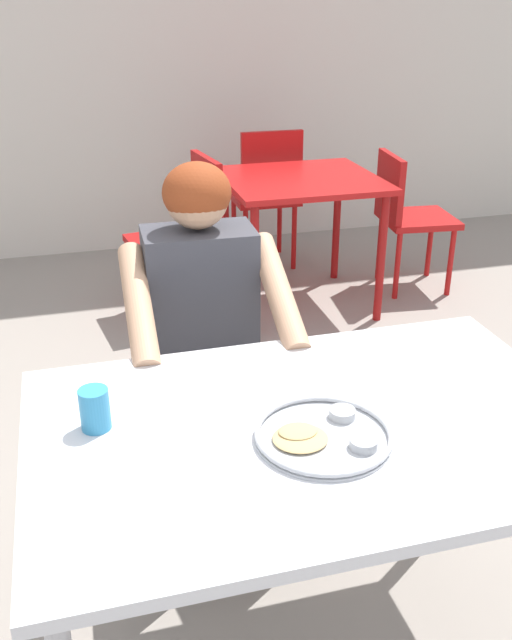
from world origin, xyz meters
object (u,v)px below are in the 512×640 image
Objects in this scene: drinking_cup at (95,408)px; table_background_red at (301,195)px; table_foreground at (313,449)px; chair_red_far at (267,189)px; thali_tray at (323,435)px; chair_red_right at (406,211)px; chair_red_left at (187,228)px; chair_foreground at (197,356)px; diner_foreground at (206,325)px.

drinking_cup reaches higher than table_background_red.
chair_red_far reaches higher than table_foreground.
drinking_cup is 2.48m from table_background_red.
chair_red_far is (-0.01, 0.62, -0.12)m from table_background_red.
drinking_cup is at bearing 159.68° from thali_tray.
chair_red_right is 0.88m from chair_red_far.
chair_red_left is (0.12, 2.39, -0.28)m from thali_tray.
drinking_cup is at bearing 167.24° from table_foreground.
chair_red_left is (-0.62, 0.05, -0.15)m from table_background_red.
chair_foreground reaches higher than table_foreground.
table_background_red is (0.85, 1.61, -0.07)m from diner_foreground.
diner_foreground is at bearing -117.94° from table_background_red.
chair_red_far reaches higher than chair_red_left.
table_foreground is 1.49× the size of chair_red_left.
chair_red_left is (0.23, 1.44, -0.00)m from chair_foreground.
table_background_red is (1.21, 2.16, -0.18)m from drinking_cup.
chair_red_left is 1.29m from chair_red_right.
table_foreground is 2.98m from chair_red_far.
drinking_cup reaches higher than chair_red_right.
drinking_cup reaches higher than thali_tray.
chair_red_far is (-0.68, 0.55, 0.04)m from chair_red_right.
thali_tray is 0.35× the size of chair_red_left.
chair_foreground is (-0.11, 0.88, -0.20)m from table_foreground.
chair_red_left reaches higher than chair_red_right.
table_background_red is 0.64m from chair_red_left.
diner_foreground reaches higher than chair_red_left.
diner_foreground is (-0.11, 0.66, 0.02)m from table_foreground.
table_background_red is 0.92× the size of chair_red_far.
chair_red_left is at bearing 74.91° from drinking_cup.
chair_red_left is at bearing 175.29° from table_background_red.
drinking_cup is 0.12× the size of table_background_red.
thali_tray is 0.74m from diner_foreground.
table_foreground is at bearing -108.04° from table_background_red.
table_background_red is at bearing -174.35° from chair_red_right.
chair_red_right is at bearing 5.65° from table_background_red.
table_foreground is 2.33m from chair_red_left.
chair_red_left reaches higher than drinking_cup.
chair_red_right is at bearing 0.70° from chair_red_left.
chair_red_left is at bearing -179.30° from chair_red_right.
chair_red_right is (1.52, 1.45, -0.02)m from chair_foreground.
table_foreground is 0.11m from thali_tray.
chair_red_right reaches higher than thali_tray.
table_foreground is 1.45× the size of chair_red_far.
diner_foreground is (-0.01, -0.22, 0.22)m from chair_foreground.
chair_red_right is at bearing 59.52° from thali_tray.
chair_foreground reaches higher than chair_red_right.
chair_red_left is (0.23, 1.66, -0.22)m from diner_foreground.
drinking_cup is 0.67m from diner_foreground.
diner_foreground is at bearing -132.33° from chair_red_right.
drinking_cup is 0.92m from chair_foreground.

